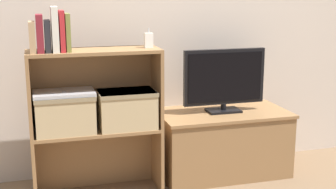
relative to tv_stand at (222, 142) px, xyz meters
The scene contains 14 objects.
tv_stand is the anchor object (origin of this frame).
tv 0.44m from the tv_stand, 90.00° to the right, with size 0.56×0.14×0.42m.
bookshelf_lower_tier 0.86m from the tv_stand, behind, with size 0.77×0.27×0.41m.
bookshelf_upper_tier 0.99m from the tv_stand, behind, with size 0.77×0.27×0.48m.
book_tan 1.43m from the tv_stand, behind, with size 0.03×0.15×0.17m.
book_maroon 1.40m from the tv_stand, behind, with size 0.04×0.14×0.21m.
book_charcoal 1.36m from the tv_stand, behind, with size 0.03×0.14×0.18m.
book_ivory 1.35m from the tv_stand, behind, with size 0.04×0.15×0.25m.
book_crimson 1.31m from the tv_stand, behind, with size 0.03×0.13×0.23m.
book_olive 1.28m from the tv_stand, behind, with size 0.03×0.12×0.21m.
baby_monitor 0.90m from the tv_stand, behind, with size 0.05×0.03×0.12m.
storage_basket_left 1.10m from the tv_stand, behind, with size 0.35×0.24×0.23m.
storage_basket_right 0.76m from the tv_stand, behind, with size 0.35×0.24×0.23m.
laptop 1.13m from the tv_stand, behind, with size 0.35×0.22×0.02m.
Camera 1 is at (-0.78, -2.59, 1.25)m, focal length 50.00 mm.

